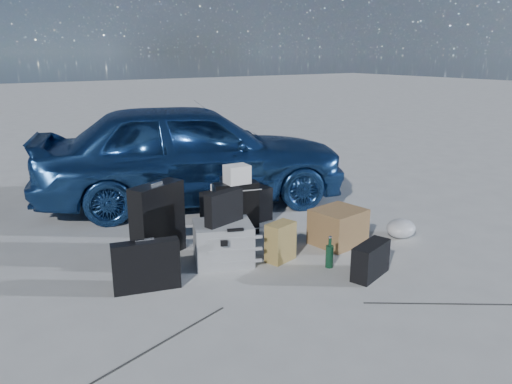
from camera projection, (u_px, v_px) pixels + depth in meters
ground at (278, 275)px, 4.15m from camera, size 60.00×60.00×0.00m
car at (192, 152)px, 6.01m from camera, size 3.94×2.58×1.25m
pelican_case at (223, 243)px, 4.37m from camera, size 0.61×0.56×0.36m
laptop_bag at (224, 207)px, 4.29m from camera, size 0.39×0.19×0.29m
briefcase at (146, 266)px, 3.85m from camera, size 0.53×0.24×0.40m
suitcase_left at (158, 220)px, 4.47m from camera, size 0.55×0.37×0.67m
suitcase_right at (236, 209)px, 5.03m from camera, size 0.48×0.28×0.54m
white_carton at (237, 174)px, 4.92m from camera, size 0.24×0.20×0.18m
duffel_bag at (237, 206)px, 5.39m from camera, size 0.75×0.34×0.37m
flat_box_white at (235, 186)px, 5.33m from camera, size 0.47×0.40×0.07m
flat_box_black at (235, 181)px, 5.29m from camera, size 0.35×0.30×0.06m
kraft_bag at (280, 242)px, 4.41m from camera, size 0.29×0.22×0.35m
cardboard_box at (338, 227)px, 4.80m from camera, size 0.51×0.46×0.34m
plastic_bag at (401, 228)px, 4.99m from camera, size 0.41×0.39×0.18m
messenger_bag at (371, 260)px, 4.10m from camera, size 0.44×0.27×0.29m
green_bottle at (330, 253)px, 4.27m from camera, size 0.08×0.08×0.27m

